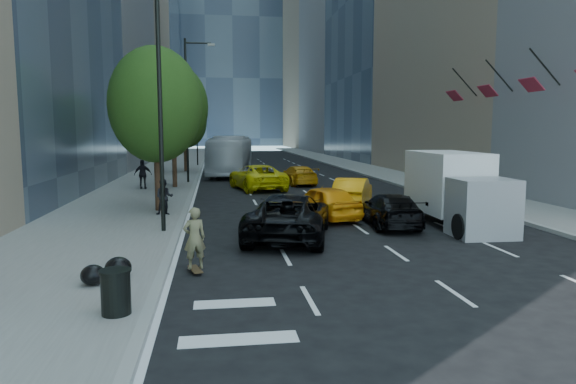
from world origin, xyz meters
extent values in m
plane|color=black|center=(0.00, 0.00, 0.00)|extent=(160.00, 160.00, 0.00)
cube|color=slate|center=(-9.00, 30.00, 0.07)|extent=(6.00, 120.00, 0.15)
cube|color=slate|center=(10.00, 30.00, 0.07)|extent=(4.00, 120.00, 0.15)
cube|color=gray|center=(22.00, 98.00, 25.00)|extent=(20.00, 24.00, 50.00)
cylinder|color=black|center=(-6.50, 4.00, 5.15)|extent=(0.16, 0.16, 10.00)
cylinder|color=black|center=(-6.50, 22.00, 5.15)|extent=(0.16, 0.16, 10.00)
cylinder|color=black|center=(-5.60, 22.00, 9.85)|extent=(1.80, 0.12, 0.12)
cube|color=#99998C|center=(-4.70, 22.00, 9.75)|extent=(0.50, 0.22, 0.15)
cylinder|color=#311E13|center=(-7.20, 9.00, 1.72)|extent=(0.30, 0.30, 3.15)
ellipsoid|color=#17370F|center=(-7.20, 9.00, 4.98)|extent=(4.20, 4.20, 5.25)
cylinder|color=#311E13|center=(-7.20, 19.00, 1.84)|extent=(0.30, 0.30, 3.38)
ellipsoid|color=#17370F|center=(-7.20, 19.00, 5.32)|extent=(4.50, 4.50, 5.62)
cylinder|color=#311E13|center=(-7.20, 32.00, 1.61)|extent=(0.30, 0.30, 2.93)
ellipsoid|color=#17370F|center=(-7.20, 32.00, 4.63)|extent=(3.90, 3.90, 4.88)
cylinder|color=black|center=(-6.40, 40.00, 2.75)|extent=(0.14, 0.14, 5.20)
imported|color=black|center=(-6.40, 40.00, 4.35)|extent=(2.48, 0.53, 1.00)
cylinder|color=black|center=(11.15, 8.00, 6.85)|extent=(1.75, 0.08, 1.75)
cube|color=#9E2439|center=(10.50, 8.00, 6.00)|extent=(0.64, 1.30, 0.64)
cylinder|color=black|center=(11.15, 12.00, 6.85)|extent=(1.75, 0.08, 1.75)
cube|color=#9E2439|center=(10.50, 12.00, 6.00)|extent=(0.64, 1.30, 0.64)
cylinder|color=black|center=(11.15, 16.00, 6.85)|extent=(1.75, 0.08, 1.75)
cube|color=#9E2439|center=(10.50, 16.00, 6.00)|extent=(0.64, 1.30, 0.64)
imported|color=#6F6745|center=(-5.16, -1.35, 0.84)|extent=(0.70, 0.55, 1.68)
imported|color=black|center=(-2.00, 2.71, 0.81)|extent=(4.04, 6.28, 1.61)
imported|color=black|center=(2.34, 4.48, 0.66)|extent=(2.14, 4.66, 1.32)
imported|color=#FF9C0D|center=(0.09, 6.50, 0.74)|extent=(2.85, 4.63, 1.47)
imported|color=#FFA00D|center=(2.38, 10.21, 0.72)|extent=(3.14, 4.61, 1.44)
imported|color=yellow|center=(-1.89, 18.00, 0.81)|extent=(3.82, 6.25, 1.62)
imported|color=orange|center=(1.20, 20.50, 0.67)|extent=(2.50, 4.84, 1.34)
imported|color=silver|center=(-3.20, 29.23, 1.68)|extent=(4.33, 12.29, 3.35)
cube|color=white|center=(5.03, 5.10, 1.70)|extent=(2.31, 4.28, 2.48)
cube|color=gray|center=(4.95, 1.98, 1.05)|extent=(2.16, 1.89, 2.11)
cylinder|color=black|center=(3.97, 1.64, 0.46)|extent=(0.35, 0.93, 0.92)
cylinder|color=black|center=(5.90, 1.59, 0.46)|extent=(0.35, 0.93, 0.92)
cylinder|color=black|center=(4.11, 6.59, 0.46)|extent=(0.35, 0.93, 0.92)
cylinder|color=black|center=(6.03, 6.54, 0.46)|extent=(0.35, 0.93, 0.92)
imported|color=black|center=(-6.80, 7.63, 0.94)|extent=(0.77, 0.60, 1.57)
imported|color=black|center=(-9.08, 18.00, 1.07)|extent=(1.08, 0.46, 1.84)
cylinder|color=black|center=(-6.60, -4.72, 0.59)|extent=(0.58, 0.58, 0.88)
ellipsoid|color=black|center=(-7.01, -2.20, 0.43)|extent=(0.66, 0.72, 0.56)
ellipsoid|color=black|center=(-7.52, -2.61, 0.39)|extent=(0.58, 0.63, 0.49)
camera|label=1|loc=(-4.58, -15.10, 3.84)|focal=32.00mm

